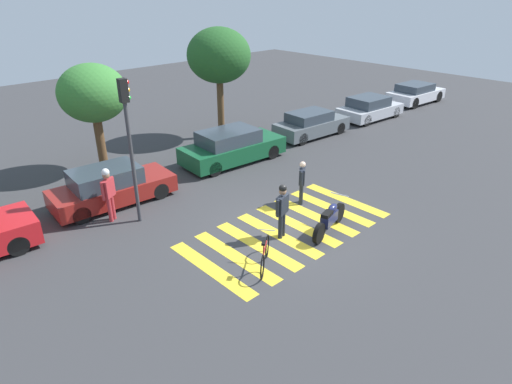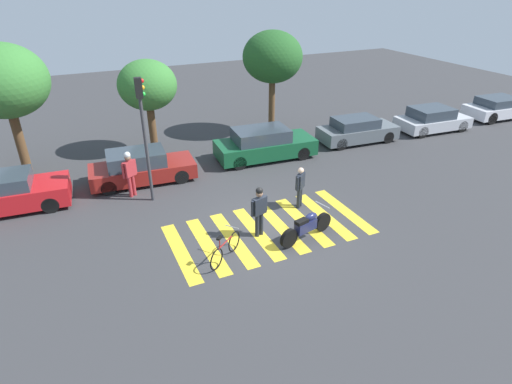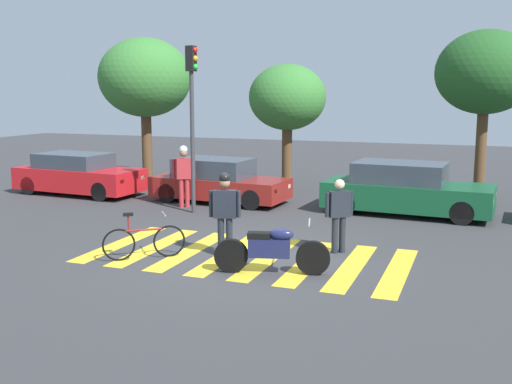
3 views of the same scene
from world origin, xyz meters
TOP-DOWN VIEW (x-y plane):
  - ground_plane at (0.00, 0.00)m, footprint 60.00×60.00m
  - police_motorcycle at (0.88, -0.99)m, footprint 2.21×0.83m
  - leaning_bicycle at (-1.97, -0.95)m, footprint 1.39×1.10m
  - officer_on_foot at (-0.46, -0.15)m, footprint 0.66×0.32m
  - officer_by_motorcycle at (1.75, 0.97)m, footprint 0.53×0.45m
  - pedestrian_bystander at (-3.82, 4.51)m, footprint 0.60×0.44m
  - crosswalk_stripes at (0.00, 0.00)m, footprint 6.75×3.47m
  - car_red_convertible at (-8.30, 5.35)m, footprint 4.53×2.08m
  - car_maroon_wagon at (-3.21, 5.67)m, footprint 4.41×2.01m
  - car_green_compact at (2.59, 5.79)m, footprint 4.79×2.20m
  - car_grey_coupe at (7.94, 5.76)m, footprint 4.21×1.94m
  - car_silver_sedan at (12.89, 5.50)m, footprint 4.12×2.17m
  - car_white_van at (18.30, 5.53)m, footprint 4.26×2.16m
  - traffic_light_pole at (-3.17, 3.84)m, footprint 0.34×0.26m
  - street_tree_near at (-7.69, 8.92)m, footprint 3.54×3.54m
  - street_tree_mid at (-1.96, 8.92)m, footprint 2.73×2.73m
  - street_tree_far at (4.54, 8.92)m, footprint 3.09×3.09m

SIDE VIEW (x-z plane):
  - ground_plane at x=0.00m, z-range 0.00..0.00m
  - crosswalk_stripes at x=0.00m, z-range 0.00..0.01m
  - leaning_bicycle at x=-1.97m, z-range -0.12..0.88m
  - police_motorcycle at x=0.88m, z-range -0.06..0.99m
  - car_silver_sedan at x=12.89m, z-range -0.03..1.28m
  - car_grey_coupe at x=7.94m, z-range -0.03..1.28m
  - car_white_van at x=18.30m, z-range -0.01..1.27m
  - car_maroon_wagon at x=-3.21m, z-range -0.04..1.34m
  - car_red_convertible at x=-8.30m, z-range -0.03..1.37m
  - car_green_compact at x=2.59m, z-range -0.04..1.44m
  - officer_by_motorcycle at x=1.75m, z-range 0.11..1.73m
  - officer_on_foot at x=-0.46m, z-range 0.15..1.95m
  - pedestrian_bystander at x=-3.82m, z-range 0.16..2.04m
  - traffic_light_pole at x=-3.17m, z-range 0.78..5.51m
  - street_tree_mid at x=-1.96m, z-range 1.02..5.46m
  - street_tree_near at x=-7.69m, z-range 1.22..6.73m
  - street_tree_far at x=4.54m, z-range 1.35..6.74m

